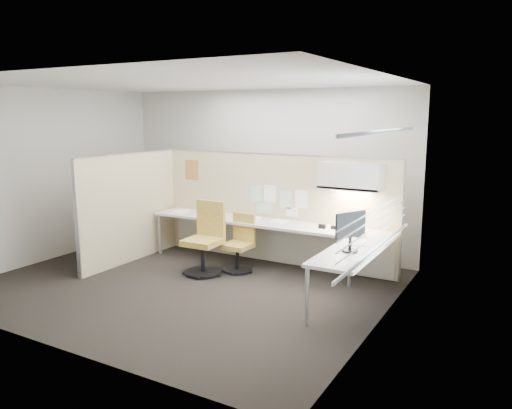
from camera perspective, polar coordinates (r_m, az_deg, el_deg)
The scene contains 26 objects.
floor at distance 7.26m, azimuth -7.88°, elevation -9.01°, with size 5.50×4.50×0.01m, color black.
ceiling at distance 6.87m, azimuth -8.48°, elevation 13.70°, with size 5.50×4.50×0.01m, color white.
wall_back at distance 8.80m, azimuth 0.82°, elevation 3.88°, with size 5.50×0.02×2.80m, color beige.
wall_front at distance 5.36m, azimuth -23.02°, elevation -1.13°, with size 5.50×0.02×2.80m, color beige.
wall_left at distance 8.87m, azimuth -22.41°, elevation 3.16°, with size 0.02×4.50×2.80m, color beige.
wall_right at distance 5.70m, azimuth 14.31°, elevation 0.02°, with size 0.02×4.50×2.80m, color beige.
window_pane at distance 5.68m, azimuth 14.14°, elevation 1.53°, with size 0.01×2.80×1.30m, color #ACB8C8.
partition_back at distance 8.06m, azimuth 2.02°, elevation -0.50°, with size 4.10×0.06×1.75m, color tan.
partition_left at distance 8.36m, azimuth -14.15°, elevation -0.42°, with size 0.06×2.20×1.75m, color tan.
desk at distance 7.53m, azimuth 2.90°, elevation -3.40°, with size 4.00×2.07×0.73m.
overhead_bin at distance 7.24m, azimuth 10.80°, elevation 3.18°, with size 0.90×0.36×0.38m, color beige.
task_light_strip at distance 7.27m, azimuth 10.74°, elevation 1.54°, with size 0.60×0.06×0.02m, color #FFEABF.
pinned_papers at distance 7.96m, azimuth 2.42°, elevation 0.52°, with size 1.01×0.00×0.47m.
poster at distance 8.79m, azimuth -7.37°, elevation 3.93°, with size 0.28×0.00×0.35m, color orange.
chair_left at distance 7.69m, azimuth -1.87°, elevation -4.62°, with size 0.46×0.46×0.87m.
chair_right at distance 7.58m, azimuth -5.79°, elevation -4.13°, with size 0.57×0.57×1.07m.
monitor at distance 6.14m, azimuth 10.75°, elevation -2.77°, with size 0.25×0.42×0.49m.
phone at distance 7.07m, azimuth 11.26°, elevation -3.01°, with size 0.26×0.24×0.12m.
stapler at distance 7.35m, azimuth 9.08°, elevation -2.63°, with size 0.14×0.04×0.05m, color black.
tape_dispenser at distance 7.39m, azimuth 7.56°, elevation -2.49°, with size 0.10×0.06×0.06m, color black.
coat_hook at distance 7.95m, azimuth -17.51°, elevation 2.79°, with size 0.18×0.47×1.40m.
paper_stack_0 at distance 8.59m, azimuth -8.63°, elevation -0.82°, with size 0.23×0.30×0.03m, color white.
paper_stack_1 at distance 8.38m, azimuth -4.83°, elevation -1.05°, with size 0.23×0.30×0.02m, color white.
paper_stack_2 at distance 7.84m, azimuth -0.66°, elevation -1.71°, with size 0.23×0.30×0.05m, color white.
paper_stack_3 at distance 7.76m, azimuth 2.58°, elevation -1.96°, with size 0.23×0.30×0.01m, color white.
paper_stack_4 at distance 6.63m, azimuth 11.79°, elevation -4.30°, with size 0.23×0.30×0.02m, color white.
Camera 1 is at (4.20, -5.42, 2.39)m, focal length 35.00 mm.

